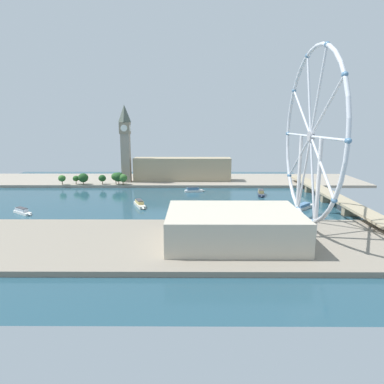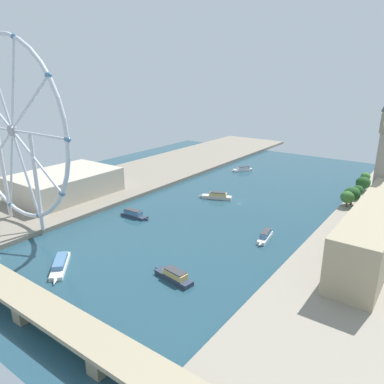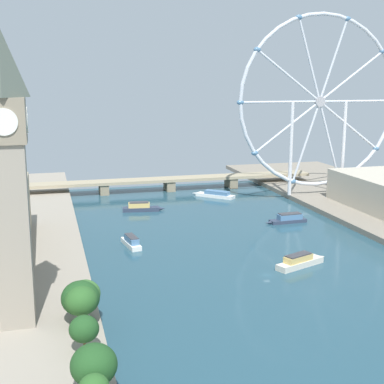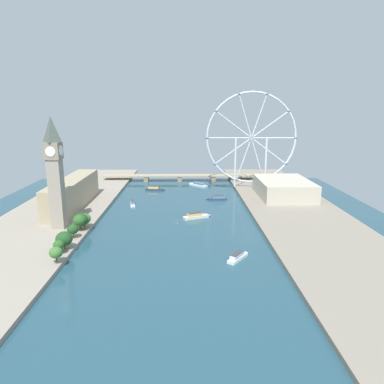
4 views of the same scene
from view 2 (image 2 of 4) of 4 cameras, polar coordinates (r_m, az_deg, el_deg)
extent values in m
plane|color=#234756|center=(291.81, 7.48, -1.39)|extent=(400.06, 400.06, 0.00)
cube|color=gray|center=(357.57, -8.88, 2.45)|extent=(90.00, 520.00, 3.00)
cube|color=gray|center=(279.67, 27.89, 2.48)|extent=(10.14, 10.14, 56.65)
cylinder|color=white|center=(274.49, 27.70, 9.75)|extent=(0.50, 7.71, 7.71)
cube|color=tan|center=(219.76, 26.97, -5.23)|extent=(22.00, 116.96, 27.69)
cylinder|color=#513823|center=(355.80, 25.56, 1.38)|extent=(0.80, 0.80, 4.15)
ellipsoid|color=#386B2D|center=(354.46, 25.67, 2.21)|extent=(8.19, 8.19, 7.37)
cylinder|color=#513823|center=(341.35, 25.65, 0.70)|extent=(0.80, 0.80, 3.93)
ellipsoid|color=#285623|center=(340.09, 25.76, 1.47)|extent=(7.13, 7.13, 6.42)
cylinder|color=#513823|center=(333.35, 25.22, 0.30)|extent=(0.80, 0.80, 3.10)
ellipsoid|color=#1E471E|center=(331.72, 25.36, 1.30)|extent=(11.43, 11.43, 10.29)
cylinder|color=#513823|center=(312.77, 24.57, -0.65)|extent=(0.80, 0.80, 3.67)
ellipsoid|color=#1E471E|center=(311.29, 24.69, 0.26)|extent=(8.42, 8.42, 7.58)
cylinder|color=#513823|center=(297.93, 23.87, -1.30)|extent=(0.80, 0.80, 4.99)
ellipsoid|color=#285623|center=(296.01, 24.03, -0.12)|extent=(9.99, 9.99, 8.99)
cylinder|color=#513823|center=(295.18, 23.72, -1.59)|extent=(0.80, 0.80, 3.74)
ellipsoid|color=#1E471E|center=(293.18, 23.88, -0.36)|extent=(11.96, 11.96, 10.76)
cylinder|color=#513823|center=(290.56, 23.16, -1.82)|extent=(0.80, 0.80, 3.63)
ellipsoid|color=#386B2D|center=(288.78, 23.30, -0.74)|extent=(10.00, 10.00, 9.00)
torus|color=silver|center=(248.64, -26.48, 8.69)|extent=(111.56, 2.47, 111.56)
cylinder|color=#99999E|center=(248.64, -26.48, 8.69)|extent=(6.55, 3.00, 6.55)
cylinder|color=silver|center=(239.17, -26.37, 14.70)|extent=(18.27, 1.48, 52.33)
cylinder|color=silver|center=(227.80, -24.34, 12.37)|extent=(45.00, 1.48, 33.26)
cylinder|color=silver|center=(225.07, -23.14, 8.33)|extent=(54.54, 1.48, 1.48)
cylinder|color=silver|center=(232.31, -23.33, 4.52)|extent=(45.00, 1.48, 33.26)
cylinder|color=silver|center=(246.10, -24.71, 2.65)|extent=(18.27, 1.48, 52.33)
cylinder|color=silver|center=(260.62, -26.57, 3.18)|extent=(18.27, 1.48, 52.33)
ellipsoid|color=teal|center=(232.54, -26.25, 21.13)|extent=(4.80, 3.20, 3.20)
ellipsoid|color=teal|center=(208.45, -21.72, 16.74)|extent=(4.80, 3.20, 3.20)
ellipsoid|color=teal|center=(202.43, -19.04, 7.86)|extent=(4.80, 3.20, 3.20)
ellipsoid|color=teal|center=(218.18, -19.79, -0.24)|extent=(4.80, 3.20, 3.20)
ellipsoid|color=teal|center=(246.57, -22.94, -3.44)|extent=(4.80, 3.20, 3.20)
ellipsoid|color=teal|center=(274.80, -26.66, -1.81)|extent=(4.80, 3.20, 3.20)
cylinder|color=silver|center=(270.96, -27.51, 2.56)|extent=(2.40, 2.40, 60.90)
cylinder|color=silver|center=(238.22, -23.28, 1.24)|extent=(2.40, 2.40, 60.90)
cube|color=#BCB29E|center=(309.16, -19.37, 1.26)|extent=(55.03, 77.63, 18.87)
cube|color=tan|center=(169.28, -24.24, -15.20)|extent=(212.06, 14.77, 2.00)
cube|color=gray|center=(139.89, -13.25, -24.11)|extent=(6.00, 13.30, 6.97)
cube|color=gray|center=(171.66, -24.04, -16.46)|extent=(6.00, 13.30, 6.97)
cube|color=white|center=(382.91, 7.98, 3.46)|extent=(16.01, 19.14, 2.09)
cone|color=white|center=(378.15, 6.39, 3.34)|extent=(3.81, 4.13, 2.09)
cube|color=silver|center=(382.79, 8.13, 3.79)|extent=(11.22, 13.06, 2.36)
cube|color=#38383D|center=(382.44, 8.14, 4.00)|extent=(10.28, 11.89, 0.47)
cube|color=#2D384C|center=(182.90, -2.90, -13.32)|extent=(22.52, 9.00, 2.37)
cone|color=#2D384C|center=(191.14, -5.57, -11.90)|extent=(4.23, 2.89, 2.37)
cube|color=#DBB766|center=(180.90, -2.67, -12.76)|extent=(13.26, 6.77, 2.76)
cube|color=#38383D|center=(180.05, -2.67, -12.30)|extent=(11.97, 6.36, 0.56)
cube|color=beige|center=(294.67, 3.91, -0.81)|extent=(24.28, 14.04, 2.58)
cone|color=beige|center=(297.27, 1.28, -0.60)|extent=(4.96, 4.00, 2.58)
cube|color=#DBB766|center=(293.65, 4.15, -0.35)|extent=(14.39, 9.39, 2.59)
cube|color=#38383D|center=(293.16, 4.16, -0.06)|extent=(13.04, 8.68, 0.55)
cube|color=#2D384C|center=(260.01, -9.08, -3.72)|extent=(21.04, 6.95, 1.81)
cone|color=#2D384C|center=(252.53, -7.04, -4.30)|extent=(3.82, 1.99, 1.81)
cube|color=teal|center=(259.81, -9.28, -3.19)|extent=(13.86, 5.66, 2.91)
cube|color=#38383D|center=(259.20, -9.30, -2.83)|extent=(12.49, 5.36, 0.54)
cube|color=white|center=(204.62, -20.05, -10.90)|extent=(23.71, 23.42, 2.12)
cone|color=white|center=(191.29, -20.84, -13.13)|extent=(4.94, 4.91, 2.12)
cube|color=teal|center=(204.74, -20.06, -10.16)|extent=(15.85, 15.68, 2.43)
cube|color=white|center=(227.52, 11.44, -7.08)|extent=(7.44, 19.32, 2.20)
cone|color=white|center=(217.98, 10.61, -8.19)|extent=(2.67, 3.68, 2.20)
cube|color=teal|center=(227.33, 11.55, -6.43)|extent=(5.73, 12.76, 2.74)
cube|color=#38383D|center=(226.69, 11.57, -6.06)|extent=(5.36, 11.51, 0.41)
camera|label=1|loc=(481.69, -31.67, 12.63)|focal=32.28mm
camera|label=3|loc=(440.57, 30.92, 13.21)|focal=51.00mm
camera|label=4|loc=(562.53, 22.75, 16.84)|focal=32.77mm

